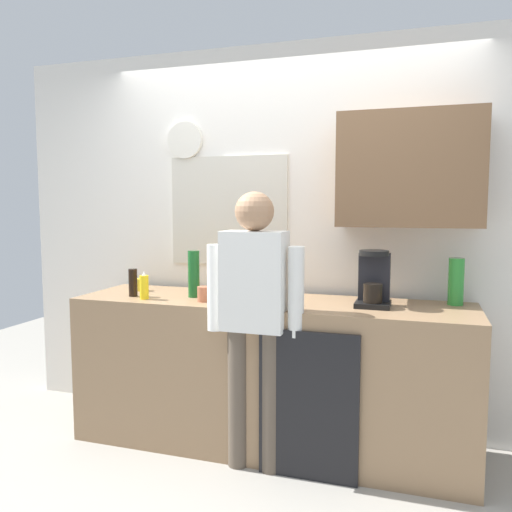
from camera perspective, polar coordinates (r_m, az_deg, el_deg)
name	(u,v)px	position (r m, az deg, el deg)	size (l,w,h in m)	color
ground_plane	(254,467)	(3.25, -0.17, -22.30)	(8.00, 8.00, 0.00)	#9E998E
kitchen_counter	(269,374)	(3.33, 1.46, -12.86)	(2.46, 0.64, 0.93)	#937251
dishwasher_panel	(308,406)	(2.97, 5.77, -16.19)	(0.56, 0.02, 0.84)	black
back_wall_assembly	(301,228)	(3.52, 4.99, 3.08)	(4.06, 0.42, 2.60)	white
coffee_maker	(374,281)	(3.10, 12.88, -2.73)	(0.20, 0.20, 0.33)	black
bottle_dark_sauce	(133,283)	(3.44, -13.43, -2.87)	(0.06, 0.06, 0.18)	black
bottle_green_wine	(194,274)	(3.34, -6.89, -1.98)	(0.07, 0.07, 0.30)	#195923
bottle_clear_soda	(456,282)	(3.28, 21.22, -2.65)	(0.09, 0.09, 0.28)	#2D8C33
cup_blue_mug	(280,298)	(3.02, 2.69, -4.66)	(0.08, 0.08, 0.10)	#3351B2
cup_terracotta_mug	(204,294)	(3.19, -5.78, -4.20)	(0.08, 0.08, 0.09)	#B26647
cup_yellow_cup	(139,284)	(3.67, -12.78, -3.09)	(0.07, 0.07, 0.09)	yellow
mixing_bowl	(229,287)	(3.48, -2.99, -3.45)	(0.22, 0.22, 0.08)	orange
dish_soap	(144,287)	(3.33, -12.24, -3.34)	(0.06, 0.06, 0.18)	yellow
person_at_sink	(254,307)	(2.93, -0.17, -5.69)	(0.57, 0.22, 1.60)	brown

